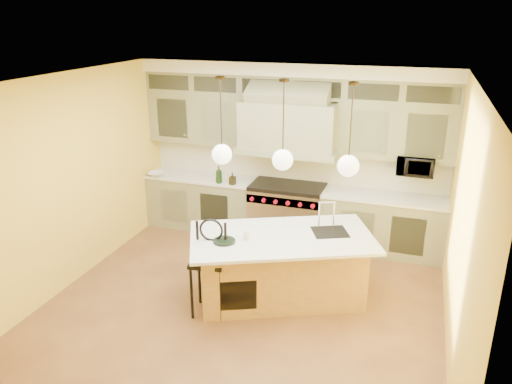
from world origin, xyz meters
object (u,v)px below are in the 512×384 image
(counter_stool, at_px, (209,262))
(microwave, at_px, (415,165))
(kitchen_island, at_px, (281,265))
(range, at_px, (287,212))

(counter_stool, height_order, microwave, microwave)
(kitchen_island, bearing_deg, counter_stool, -166.76)
(range, distance_m, kitchen_island, 1.86)
(microwave, bearing_deg, kitchen_island, -128.77)
(range, distance_m, counter_stool, 2.45)
(range, relative_size, counter_stool, 0.99)
(range, xyz_separation_m, counter_stool, (-0.36, -2.41, 0.21))
(counter_stool, bearing_deg, kitchen_island, 28.61)
(kitchen_island, relative_size, microwave, 4.86)
(kitchen_island, bearing_deg, range, 77.96)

